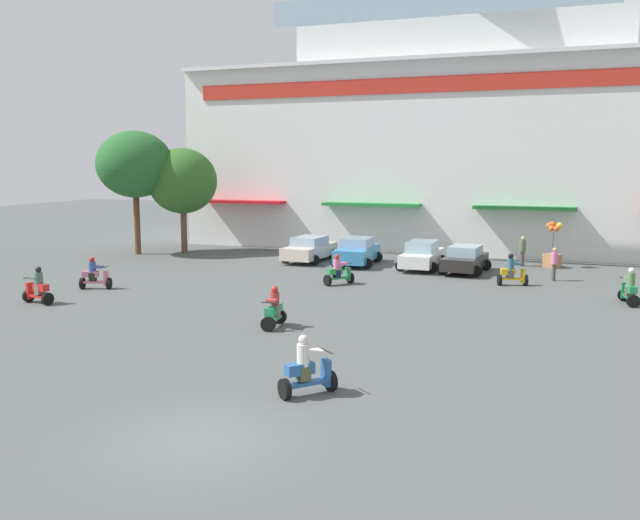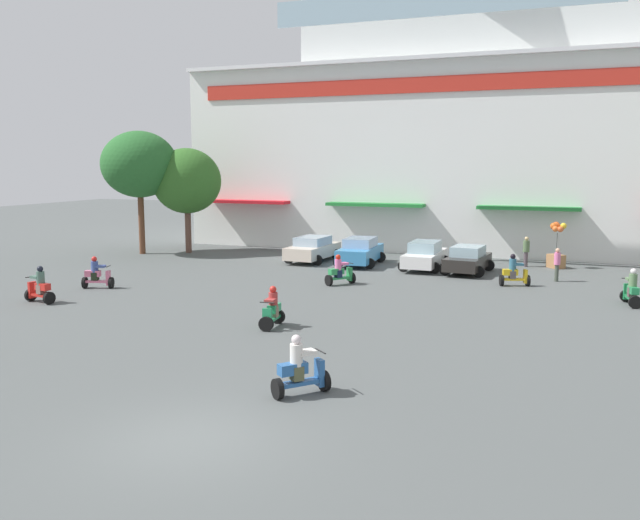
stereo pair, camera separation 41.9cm
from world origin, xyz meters
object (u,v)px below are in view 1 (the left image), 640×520
(plaza_tree_0, at_px, (135,165))
(parked_car_0, at_px, (310,249))
(plaza_tree_2, at_px, (183,181))
(parked_car_3, at_px, (465,259))
(parked_car_1, at_px, (357,251))
(scooter_rider_6, at_px, (338,272))
(scooter_rider_8, at_px, (307,370))
(pedestrian_1, at_px, (522,249))
(scooter_rider_7, at_px, (274,311))
(balloon_vendor_cart, at_px, (553,247))
(parked_car_2, at_px, (422,255))
(pedestrian_0, at_px, (554,262))
(scooter_rider_3, at_px, (95,276))
(scooter_rider_4, at_px, (38,288))
(scooter_rider_5, at_px, (629,289))
(scooter_rider_2, at_px, (512,273))

(plaza_tree_0, distance_m, parked_car_0, 12.41)
(plaza_tree_2, distance_m, parked_car_3, 18.59)
(parked_car_0, distance_m, parked_car_3, 9.21)
(plaza_tree_0, distance_m, parked_car_1, 15.20)
(plaza_tree_0, xyz_separation_m, scooter_rider_6, (15.38, -5.89, -5.03))
(scooter_rider_8, xyz_separation_m, pedestrian_1, (3.71, 23.82, 0.31))
(scooter_rider_7, relative_size, balloon_vendor_cart, 0.58)
(parked_car_2, bearing_deg, plaza_tree_2, 175.48)
(plaza_tree_0, bearing_deg, scooter_rider_7, -42.61)
(pedestrian_0, xyz_separation_m, pedestrian_1, (-1.76, 4.37, 0.01))
(scooter_rider_7, relative_size, scooter_rider_8, 0.94)
(scooter_rider_3, relative_size, scooter_rider_4, 0.96)
(balloon_vendor_cart, bearing_deg, scooter_rider_5, -71.27)
(parked_car_0, bearing_deg, parked_car_1, -6.21)
(parked_car_3, relative_size, balloon_vendor_cart, 1.58)
(parked_car_0, distance_m, balloon_vendor_cart, 13.67)
(plaza_tree_2, relative_size, scooter_rider_5, 4.32)
(plaza_tree_2, distance_m, scooter_rider_8, 28.37)
(plaza_tree_0, relative_size, pedestrian_1, 4.58)
(parked_car_0, relative_size, scooter_rider_8, 2.87)
(plaza_tree_2, distance_m, balloon_vendor_cart, 22.71)
(parked_car_3, distance_m, scooter_rider_5, 9.48)
(balloon_vendor_cart, bearing_deg, pedestrian_1, -175.64)
(scooter_rider_6, xyz_separation_m, balloon_vendor_cart, (9.44, 9.09, 0.55))
(parked_car_0, relative_size, scooter_rider_2, 2.93)
(scooter_rider_2, distance_m, scooter_rider_4, 21.07)
(scooter_rider_7, bearing_deg, parked_car_1, 95.80)
(scooter_rider_7, bearing_deg, plaza_tree_2, 129.78)
(plaza_tree_0, relative_size, parked_car_2, 1.72)
(parked_car_1, xyz_separation_m, scooter_rider_4, (-9.23, -14.70, -0.14))
(scooter_rider_8, xyz_separation_m, pedestrian_0, (5.46, 19.45, 0.31))
(scooter_rider_4, distance_m, scooter_rider_8, 15.75)
(parked_car_1, height_order, pedestrian_1, pedestrian_1)
(plaza_tree_0, xyz_separation_m, parked_car_2, (18.13, 0.31, -4.87))
(scooter_rider_5, bearing_deg, parked_car_3, 141.88)
(pedestrian_0, bearing_deg, parked_car_0, 171.45)
(scooter_rider_2, distance_m, scooter_rider_3, 19.42)
(scooter_rider_2, xyz_separation_m, pedestrian_1, (0.07, 6.38, 0.34))
(scooter_rider_7, bearing_deg, pedestrian_1, 67.61)
(parked_car_0, bearing_deg, scooter_rider_2, -18.99)
(scooter_rider_6, bearing_deg, scooter_rider_3, -154.30)
(plaza_tree_0, relative_size, scooter_rider_8, 4.95)
(plaza_tree_0, xyz_separation_m, parked_car_3, (20.53, -0.28, -4.91))
(pedestrian_0, bearing_deg, scooter_rider_7, -124.14)
(scooter_rider_8, relative_size, pedestrian_1, 0.93)
(pedestrian_0, bearing_deg, scooter_rider_8, -105.69)
(parked_car_0, bearing_deg, pedestrian_0, -8.55)
(scooter_rider_7, distance_m, pedestrian_1, 19.18)
(plaza_tree_0, height_order, scooter_rider_3, plaza_tree_0)
(scooter_rider_3, xyz_separation_m, scooter_rider_6, (10.15, 4.88, -0.02))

